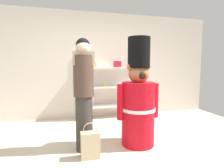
{
  "coord_description": "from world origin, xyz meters",
  "views": [
    {
      "loc": [
        -0.58,
        -2.26,
        1.26
      ],
      "look_at": [
        0.08,
        0.35,
        1.0
      ],
      "focal_mm": 28.31,
      "sensor_mm": 36.0,
      "label": 1
    }
  ],
  "objects": [
    {
      "name": "person_shopper",
      "position": [
        -0.36,
        0.36,
        0.9
      ],
      "size": [
        0.31,
        0.3,
        1.68
      ],
      "color": "#38332D",
      "rests_on": "ground_plane"
    },
    {
      "name": "ground_plane",
      "position": [
        0.0,
        0.0,
        0.0
      ],
      "size": [
        6.4,
        6.4,
        0.0
      ],
      "primitive_type": "plane",
      "color": "beige"
    },
    {
      "name": "back_wall",
      "position": [
        0.0,
        2.2,
        1.3
      ],
      "size": [
        6.4,
        0.12,
        2.6
      ],
      "primitive_type": "cube",
      "color": "silver",
      "rests_on": "ground_plane"
    },
    {
      "name": "teddy_bear_guard",
      "position": [
        0.51,
        0.35,
        0.72
      ],
      "size": [
        0.7,
        0.55,
        1.72
      ],
      "color": "red",
      "rests_on": "ground_plane"
    },
    {
      "name": "merchandise_shelf",
      "position": [
        0.32,
        1.98,
        0.8
      ],
      "size": [
        1.4,
        0.35,
        1.58
      ],
      "color": "white",
      "rests_on": "ground_plane"
    },
    {
      "name": "shopping_bag",
      "position": [
        -0.3,
        0.08,
        0.19
      ],
      "size": [
        0.26,
        0.14,
        0.51
      ],
      "color": "#C1AD89",
      "rests_on": "ground_plane"
    }
  ]
}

